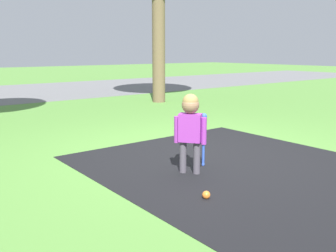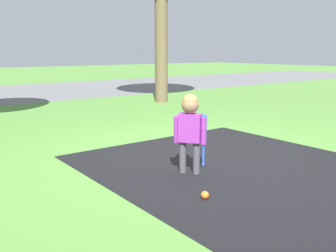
# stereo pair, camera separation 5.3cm
# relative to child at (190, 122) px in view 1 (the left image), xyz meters

# --- Properties ---
(ground_plane) EXTENTS (60.00, 60.00, 0.00)m
(ground_plane) POSITION_rel_child_xyz_m (0.71, 0.59, -0.59)
(ground_plane) COLOR #518438
(street_strip) EXTENTS (40.00, 6.00, 0.01)m
(street_strip) POSITION_rel_child_xyz_m (0.71, 9.97, -0.58)
(street_strip) COLOR slate
(street_strip) RESTS_ON ground
(child) EXTENTS (0.26, 0.31, 0.91)m
(child) POSITION_rel_child_xyz_m (0.00, 0.00, 0.00)
(child) COLOR #4C4751
(child) RESTS_ON ground
(baseball_bat) EXTENTS (0.07, 0.07, 0.64)m
(baseball_bat) POSITION_rel_child_xyz_m (0.31, 0.11, -0.17)
(baseball_bat) COLOR blue
(baseball_bat) RESTS_ON ground
(sports_ball) EXTENTS (0.08, 0.08, 0.08)m
(sports_ball) POSITION_rel_child_xyz_m (-0.38, -0.66, -0.55)
(sports_ball) COLOR orange
(sports_ball) RESTS_ON ground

